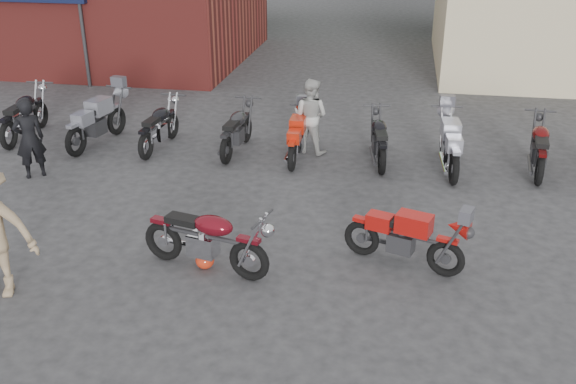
% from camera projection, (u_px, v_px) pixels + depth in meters
% --- Properties ---
extents(ground, '(90.00, 90.00, 0.00)m').
position_uv_depth(ground, '(214.00, 286.00, 9.11)').
color(ground, '#2C2C2E').
extents(vintage_motorcycle, '(2.09, 1.11, 1.16)m').
position_uv_depth(vintage_motorcycle, '(207.00, 235.00, 9.27)').
color(vintage_motorcycle, '#570A13').
rests_on(vintage_motorcycle, ground).
extents(sportbike, '(1.90, 1.14, 1.05)m').
position_uv_depth(sportbike, '(406.00, 235.00, 9.42)').
color(sportbike, '#B6130F').
rests_on(sportbike, ground).
extents(helmet, '(0.29, 0.29, 0.26)m').
position_uv_depth(helmet, '(205.00, 260.00, 9.51)').
color(helmet, red).
rests_on(helmet, ground).
extents(person_dark, '(0.68, 0.66, 1.57)m').
position_uv_depth(person_dark, '(29.00, 139.00, 12.46)').
color(person_dark, black).
rests_on(person_dark, ground).
extents(person_light, '(0.94, 0.83, 1.62)m').
position_uv_depth(person_light, '(310.00, 116.00, 13.73)').
color(person_light, '#AAAAA5').
rests_on(person_light, ground).
extents(row_bike_0, '(0.82, 2.12, 1.21)m').
position_uv_depth(row_bike_0, '(24.00, 113.00, 14.66)').
color(row_bike_0, black).
rests_on(row_bike_0, ground).
extents(row_bike_1, '(1.04, 2.20, 1.22)m').
position_uv_depth(row_bike_1, '(97.00, 118.00, 14.24)').
color(row_bike_1, gray).
rests_on(row_bike_1, ground).
extents(row_bike_2, '(0.75, 1.95, 1.11)m').
position_uv_depth(row_bike_2, '(159.00, 124.00, 14.05)').
color(row_bike_2, black).
rests_on(row_bike_2, ground).
extents(row_bike_3, '(0.75, 1.95, 1.11)m').
position_uv_depth(row_bike_3, '(237.00, 128.00, 13.82)').
color(row_bike_3, '#242426').
rests_on(row_bike_3, ground).
extents(row_bike_4, '(0.63, 1.84, 1.06)m').
position_uv_depth(row_bike_4, '(297.00, 135.00, 13.45)').
color(row_bike_4, red).
rests_on(row_bike_4, ground).
extents(row_bike_5, '(0.89, 1.96, 1.09)m').
position_uv_depth(row_bike_5, '(379.00, 137.00, 13.31)').
color(row_bike_5, black).
rests_on(row_bike_5, ground).
extents(row_bike_6, '(0.83, 2.10, 1.19)m').
position_uv_depth(row_bike_6, '(450.00, 142.00, 12.88)').
color(row_bike_6, '#91919E').
rests_on(row_bike_6, ground).
extents(row_bike_7, '(0.87, 2.03, 1.14)m').
position_uv_depth(row_bike_7, '(540.00, 145.00, 12.80)').
color(row_bike_7, '#4C090A').
rests_on(row_bike_7, ground).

